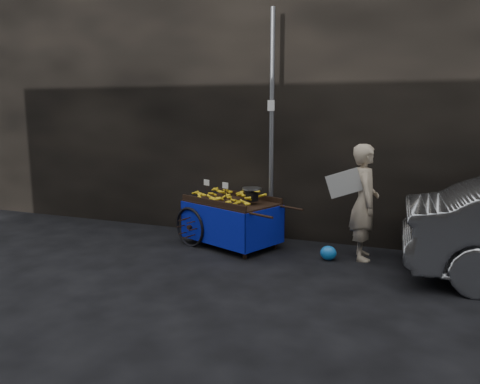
% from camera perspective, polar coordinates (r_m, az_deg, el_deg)
% --- Properties ---
extents(ground, '(80.00, 80.00, 0.00)m').
position_cam_1_polar(ground, '(7.36, -1.60, -8.44)').
color(ground, black).
rests_on(ground, ground).
extents(building_wall, '(13.50, 2.00, 5.00)m').
position_cam_1_polar(building_wall, '(9.33, 6.89, 10.97)').
color(building_wall, black).
rests_on(building_wall, ground).
extents(street_pole, '(0.12, 0.10, 4.00)m').
position_cam_1_polar(street_pole, '(8.11, 3.88, 7.70)').
color(street_pole, slate).
rests_on(street_pole, ground).
extents(banana_cart, '(2.29, 1.66, 1.14)m').
position_cam_1_polar(banana_cart, '(8.05, -1.27, -1.65)').
color(banana_cart, black).
rests_on(banana_cart, ground).
extents(vendor, '(0.86, 0.74, 1.82)m').
position_cam_1_polar(vendor, '(7.54, 14.91, -1.20)').
color(vendor, tan).
rests_on(vendor, ground).
extents(plastic_bag, '(0.25, 0.20, 0.23)m').
position_cam_1_polar(plastic_bag, '(7.51, 10.73, -7.33)').
color(plastic_bag, blue).
rests_on(plastic_bag, ground).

